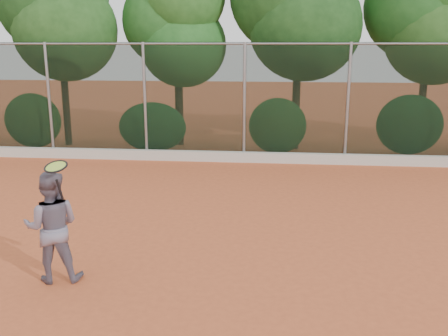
# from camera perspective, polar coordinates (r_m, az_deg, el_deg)

# --- Properties ---
(ground) EXTENTS (80.00, 80.00, 0.00)m
(ground) POSITION_cam_1_polar(r_m,az_deg,el_deg) (8.52, -0.68, -9.83)
(ground) COLOR #CB5A30
(ground) RESTS_ON ground
(concrete_curb) EXTENTS (24.00, 0.20, 0.30)m
(concrete_curb) POSITION_cam_1_polar(r_m,az_deg,el_deg) (14.95, 2.24, 1.27)
(concrete_curb) COLOR beige
(concrete_curb) RESTS_ON ground
(tennis_player) EXTENTS (0.93, 0.79, 1.67)m
(tennis_player) POSITION_cam_1_polar(r_m,az_deg,el_deg) (7.78, -19.06, -6.37)
(tennis_player) COLOR slate
(tennis_player) RESTS_ON ground
(chainlink_fence) EXTENTS (24.09, 0.09, 3.50)m
(chainlink_fence) POSITION_cam_1_polar(r_m,az_deg,el_deg) (14.85, 2.34, 7.86)
(chainlink_fence) COLOR black
(chainlink_fence) RESTS_ON ground
(foliage_backdrop) EXTENTS (23.70, 3.63, 7.55)m
(foliage_backdrop) POSITION_cam_1_polar(r_m,az_deg,el_deg) (16.81, 0.91, 17.26)
(foliage_backdrop) COLOR #48341B
(foliage_backdrop) RESTS_ON ground
(tennis_racket) EXTENTS (0.39, 0.38, 0.58)m
(tennis_racket) POSITION_cam_1_polar(r_m,az_deg,el_deg) (7.25, -18.62, -0.14)
(tennis_racket) COLOR black
(tennis_racket) RESTS_ON ground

